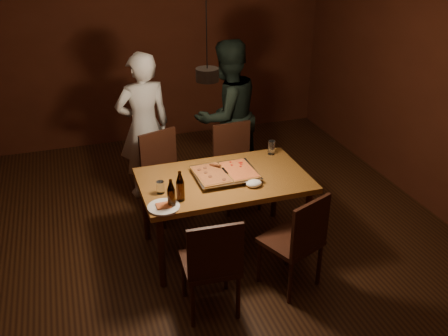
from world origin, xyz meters
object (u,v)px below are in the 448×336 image
object	(u,v)px
chair_far_left	(164,167)
dining_table	(224,185)
plate_slice	(164,207)
chair_near_right	(299,235)
chair_near_left	(212,259)
diner_white	(144,127)
beer_bottle_b	(180,186)
chair_far_right	(235,158)
diner_dark	(227,116)
pizza_tray	(225,175)
beer_bottle_a	(171,193)
pendant_lamp	(207,73)

from	to	relation	value
chair_far_left	dining_table	bearing A→B (deg)	97.05
dining_table	plate_slice	world-z (taller)	plate_slice
plate_slice	chair_near_right	bearing A→B (deg)	-21.93
chair_far_left	chair_near_left	xyz separation A→B (m)	(0.02, -1.64, 0.00)
diner_white	beer_bottle_b	bearing A→B (deg)	82.82
chair_far_right	beer_bottle_b	distance (m)	1.38
dining_table	diner_dark	distance (m)	1.32
diner_white	diner_dark	world-z (taller)	diner_dark
pizza_tray	diner_dark	world-z (taller)	diner_dark
chair_far_right	beer_bottle_a	size ratio (longest dim) A/B	1.97
dining_table	chair_far_right	bearing A→B (deg)	63.99
dining_table	diner_white	distance (m)	1.38
chair_far_left	chair_near_left	bearing A→B (deg)	72.34
beer_bottle_a	diner_dark	xyz separation A→B (m)	(0.99, 1.57, -0.03)
diner_white	pendant_lamp	xyz separation A→B (m)	(0.31, -1.41, 0.95)
diner_dark	chair_near_left	bearing A→B (deg)	48.36
chair_far_right	chair_near_right	bearing A→B (deg)	87.55
chair_near_right	pendant_lamp	world-z (taller)	pendant_lamp
dining_table	pendant_lamp	size ratio (longest dim) A/B	1.36
chair_near_left	beer_bottle_a	bearing A→B (deg)	114.40
beer_bottle_a	pendant_lamp	bearing A→B (deg)	28.61
plate_slice	diner_white	bearing A→B (deg)	85.36
chair_far_right	beer_bottle_a	distance (m)	1.50
chair_far_left	plate_slice	world-z (taller)	chair_far_left
plate_slice	pizza_tray	bearing A→B (deg)	28.67
diner_white	beer_bottle_a	bearing A→B (deg)	79.44
chair_near_right	plate_slice	size ratio (longest dim) A/B	2.08
chair_near_left	beer_bottle_a	distance (m)	0.62
dining_table	beer_bottle_a	world-z (taller)	beer_bottle_a
chair_near_right	diner_white	distance (m)	2.23
diner_dark	pizza_tray	bearing A→B (deg)	50.61
plate_slice	diner_dark	distance (m)	1.89
chair_near_left	pizza_tray	world-z (taller)	chair_near_left
beer_bottle_a	beer_bottle_b	distance (m)	0.13
dining_table	pendant_lamp	bearing A→B (deg)	-143.15
chair_far_right	pendant_lamp	distance (m)	1.63
dining_table	chair_near_right	bearing A→B (deg)	-62.05
chair_near_right	plate_slice	xyz separation A→B (m)	(-1.02, 0.41, 0.22)
dining_table	plate_slice	distance (m)	0.71
pizza_tray	pendant_lamp	size ratio (longest dim) A/B	0.50
diner_dark	diner_white	bearing A→B (deg)	-23.37
diner_dark	plate_slice	bearing A→B (deg)	35.63
chair_near_right	plate_slice	distance (m)	1.12
beer_bottle_a	diner_white	world-z (taller)	diner_white
dining_table	beer_bottle_b	distance (m)	0.56
chair_far_right	diner_white	bearing A→B (deg)	-32.53
beer_bottle_b	pendant_lamp	distance (m)	0.93
dining_table	pendant_lamp	world-z (taller)	pendant_lamp
chair_near_right	diner_white	xyz separation A→B (m)	(-0.88, 2.02, 0.28)
chair_far_right	pizza_tray	world-z (taller)	chair_far_right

